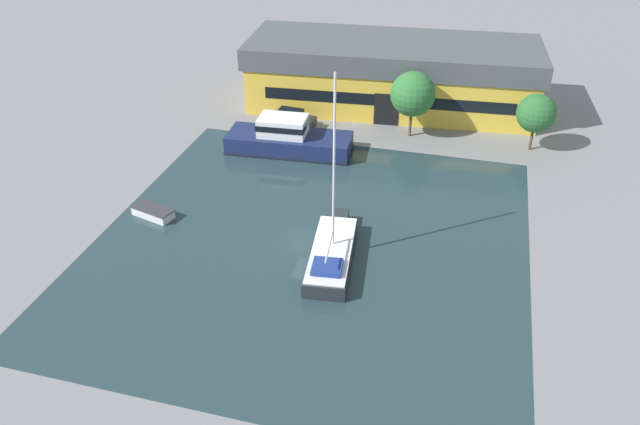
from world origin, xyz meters
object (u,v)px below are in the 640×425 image
warehouse_building (392,74)px  small_dinghy (153,212)px  sailboat_moored (332,252)px  quay_tree_by_water (536,113)px  motor_cruiser (288,139)px  quay_tree_near_building (413,94)px  parked_car (292,119)px

warehouse_building → small_dinghy: warehouse_building is taller
small_dinghy → sailboat_moored: bearing=97.6°
quay_tree_by_water → motor_cruiser: bearing=-164.3°
quay_tree_near_building → parked_car: (-11.30, -1.03, -3.28)m
quay_tree_near_building → quay_tree_by_water: quay_tree_near_building is taller
quay_tree_near_building → quay_tree_by_water: bearing=-0.4°
sailboat_moored → motor_cruiser: 16.93m
quay_tree_by_water → sailboat_moored: (-13.21, -20.90, -2.86)m
quay_tree_near_building → parked_car: 11.81m
quay_tree_near_building → small_dinghy: bearing=-131.1°
quay_tree_by_water → parked_car: quay_tree_by_water is taller
motor_cruiser → small_dinghy: size_ratio=3.22×
quay_tree_by_water → parked_car: 22.38m
sailboat_moored → motor_cruiser: (-7.83, 15.01, 0.51)m
warehouse_building → motor_cruiser: warehouse_building is taller
quay_tree_near_building → small_dinghy: (-16.62, -19.08, -3.78)m
warehouse_building → parked_car: size_ratio=6.47×
motor_cruiser → small_dinghy: (-6.49, -13.10, -0.79)m
sailboat_moored → motor_cruiser: sailboat_moored is taller
warehouse_building → quay_tree_by_water: size_ratio=5.71×
warehouse_building → quay_tree_by_water: 15.66m
warehouse_building → quay_tree_near_building: 7.74m
quay_tree_near_building → motor_cruiser: (-10.14, -5.98, -3.00)m
motor_cruiser → parked_car: bearing=9.1°
sailboat_moored → motor_cruiser: size_ratio=1.15×
parked_car → small_dinghy: (-5.33, -18.05, -0.51)m
warehouse_building → quay_tree_near_building: bearing=-71.5°
warehouse_building → parked_car: 11.84m
warehouse_building → parked_car: bearing=-140.2°
parked_car → quay_tree_by_water: bearing=97.9°
warehouse_building → small_dinghy: bearing=-122.1°
quay_tree_by_water → parked_car: bearing=-177.6°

